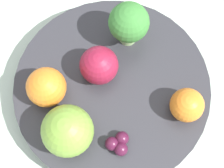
# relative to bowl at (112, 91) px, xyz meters

# --- Properties ---
(ground_plane) EXTENTS (6.00, 6.00, 0.00)m
(ground_plane) POSITION_rel_bowl_xyz_m (0.00, 0.00, -0.04)
(ground_plane) COLOR gray
(table_surface) EXTENTS (1.20, 1.20, 0.02)m
(table_surface) POSITION_rel_bowl_xyz_m (0.00, 0.00, -0.03)
(table_surface) COLOR #B2C6B2
(table_surface) RESTS_ON ground_plane
(bowl) EXTENTS (0.26, 0.26, 0.03)m
(bowl) POSITION_rel_bowl_xyz_m (0.00, 0.00, 0.00)
(bowl) COLOR #2D2D33
(bowl) RESTS_ON table_surface
(broccoli) EXTENTS (0.05, 0.05, 0.07)m
(broccoli) POSITION_rel_bowl_xyz_m (-0.04, 0.06, 0.06)
(broccoli) COLOR #99C17A
(broccoli) RESTS_ON bowl
(apple_red) EXTENTS (0.06, 0.06, 0.06)m
(apple_red) POSITION_rel_bowl_xyz_m (0.02, -0.08, 0.05)
(apple_red) COLOR olive
(apple_red) RESTS_ON bowl
(apple_green) EXTENTS (0.05, 0.05, 0.05)m
(apple_green) POSITION_rel_bowl_xyz_m (-0.03, -0.00, 0.04)
(apple_green) COLOR maroon
(apple_green) RESTS_ON bowl
(orange_front) EXTENTS (0.05, 0.05, 0.05)m
(orange_front) POSITION_rel_bowl_xyz_m (-0.04, -0.07, 0.04)
(orange_front) COLOR orange
(orange_front) RESTS_ON bowl
(orange_back) EXTENTS (0.04, 0.04, 0.04)m
(orange_back) POSITION_rel_bowl_xyz_m (0.08, 0.05, 0.04)
(orange_back) COLOR orange
(orange_back) RESTS_ON bowl
(grape_cluster) EXTENTS (0.03, 0.03, 0.02)m
(grape_cluster) POSITION_rel_bowl_xyz_m (0.06, -0.04, 0.03)
(grape_cluster) COLOR #47142D
(grape_cluster) RESTS_ON bowl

